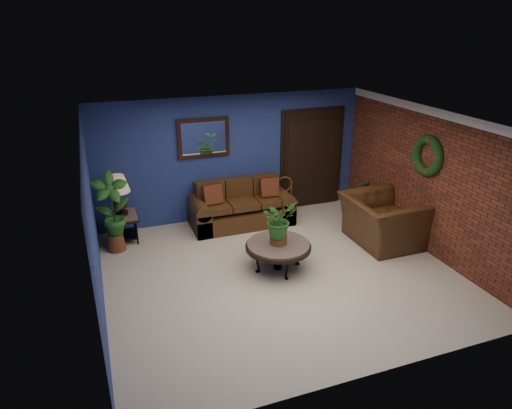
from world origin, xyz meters
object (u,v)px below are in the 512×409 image
object	(u,v)px
coffee_table	(278,247)
side_chair	(285,195)
sofa	(241,209)
armchair	(381,221)
end_table	(122,221)
table_lamp	(118,191)

from	to	relation	value
coffee_table	side_chair	size ratio (longest dim) A/B	1.30
sofa	armchair	size ratio (longest dim) A/B	1.50
end_table	armchair	xyz separation A→B (m)	(4.45, -1.67, 0.03)
coffee_table	armchair	size ratio (longest dim) A/B	0.81
side_chair	coffee_table	bearing A→B (deg)	-103.80
side_chair	table_lamp	bearing A→B (deg)	-166.53
sofa	side_chair	size ratio (longest dim) A/B	2.42
coffee_table	end_table	world-z (taller)	end_table
coffee_table	end_table	xyz separation A→B (m)	(-2.32, 1.92, 0.00)
side_chair	end_table	bearing A→B (deg)	-166.53
end_table	armchair	bearing A→B (deg)	-20.62
end_table	side_chair	bearing A→B (deg)	1.05
sofa	end_table	xyz separation A→B (m)	(-2.31, -0.03, 0.11)
table_lamp	end_table	bearing A→B (deg)	-45.00
side_chair	sofa	bearing A→B (deg)	-165.59
coffee_table	table_lamp	bearing A→B (deg)	140.37
armchair	side_chair	bearing A→B (deg)	33.55
end_table	table_lamp	distance (m)	0.60
sofa	table_lamp	bearing A→B (deg)	-179.35
end_table	side_chair	world-z (taller)	side_chair
table_lamp	armchair	world-z (taller)	table_lamp
end_table	side_chair	xyz separation A→B (m)	(3.29, 0.06, 0.06)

